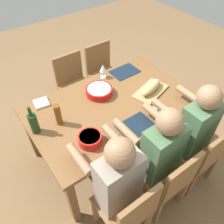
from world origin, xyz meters
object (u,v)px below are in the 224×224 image
at_px(chair_far_right, 129,210).
at_px(cutting_board, 150,91).
at_px(chair_far_center, 169,179).
at_px(serving_bowl_pasta, 99,91).
at_px(wine_bottle, 34,123).
at_px(chair_near_left, 102,71).
at_px(chair_near_center, 74,83).
at_px(serving_bowl_salad, 90,139).
at_px(bread_loaf, 151,87).
at_px(beer_bottle, 58,115).
at_px(diner_far_center, 158,150).
at_px(napkin_stack, 41,103).
at_px(wine_glass, 103,69).
at_px(chair_far_left, 202,153).
at_px(diner_far_left, 193,127).
at_px(dining_table, 112,110).
at_px(diner_far_right, 115,179).

height_order(chair_far_right, cutting_board, chair_far_right).
distance_m(chair_far_center, chair_far_right, 0.45).
relative_size(serving_bowl_pasta, wine_bottle, 0.97).
bearing_deg(wine_bottle, chair_near_left, -148.69).
bearing_deg(chair_near_left, chair_near_center, 0.00).
bearing_deg(serving_bowl_salad, wine_bottle, -50.37).
relative_size(bread_loaf, beer_bottle, 1.45).
distance_m(serving_bowl_pasta, wine_bottle, 0.75).
distance_m(chair_far_right, serving_bowl_salad, 0.65).
bearing_deg(wine_bottle, serving_bowl_pasta, -172.49).
xyz_separation_m(diner_far_center, napkin_stack, (0.57, -1.09, 0.05)).
bearing_deg(diner_far_center, bread_loaf, -127.56).
distance_m(chair_far_center, serving_bowl_pasta, 1.10).
bearing_deg(wine_glass, beer_bottle, 25.83).
distance_m(chair_far_left, wine_glass, 1.36).
bearing_deg(chair_far_left, chair_far_center, 0.00).
relative_size(chair_near_center, chair_far_right, 1.00).
bearing_deg(diner_far_left, cutting_board, -88.93).
xyz_separation_m(bread_loaf, napkin_stack, (1.01, -0.51, -0.05)).
bearing_deg(bread_loaf, chair_far_left, 90.81).
bearing_deg(chair_far_left, chair_far_right, 0.00).
bearing_deg(bread_loaf, serving_bowl_salad, 12.22).
height_order(diner_far_left, chair_far_right, diner_far_left).
bearing_deg(chair_far_left, dining_table, -61.84).
relative_size(dining_table, chair_near_left, 1.94).
distance_m(chair_near_center, serving_bowl_salad, 1.24).
height_order(serving_bowl_pasta, wine_glass, wine_glass).
relative_size(chair_near_center, cutting_board, 2.12).
bearing_deg(chair_far_right, diner_far_right, -90.00).
bearing_deg(chair_far_right, diner_far_center, -157.96).
relative_size(chair_far_left, wine_glass, 5.12).
distance_m(dining_table, serving_bowl_pasta, 0.24).
distance_m(cutting_board, bread_loaf, 0.06).
height_order(serving_bowl_pasta, napkin_stack, serving_bowl_pasta).
xyz_separation_m(chair_near_center, diner_far_right, (0.45, 1.51, 0.21)).
xyz_separation_m(diner_far_center, serving_bowl_salad, (0.43, -0.39, 0.09)).
xyz_separation_m(chair_near_left, serving_bowl_salad, (0.89, 1.12, 0.31)).
bearing_deg(serving_bowl_salad, chair_far_left, 147.26).
relative_size(diner_far_right, serving_bowl_pasta, 4.28).
bearing_deg(chair_far_center, serving_bowl_pasta, -89.34).
height_order(chair_near_center, serving_bowl_salad, chair_near_center).
relative_size(chair_near_center, chair_near_left, 1.00).
height_order(dining_table, napkin_stack, napkin_stack).
height_order(diner_far_center, serving_bowl_salad, diner_far_center).
xyz_separation_m(chair_far_center, bread_loaf, (-0.44, -0.76, 0.32)).
bearing_deg(wine_bottle, chair_far_right, 107.45).
relative_size(chair_far_left, bread_loaf, 2.66).
relative_size(serving_bowl_salad, wine_glass, 1.21).
xyz_separation_m(chair_far_left, beer_bottle, (0.99, -0.92, 0.37)).
height_order(bread_loaf, wine_bottle, wine_bottle).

